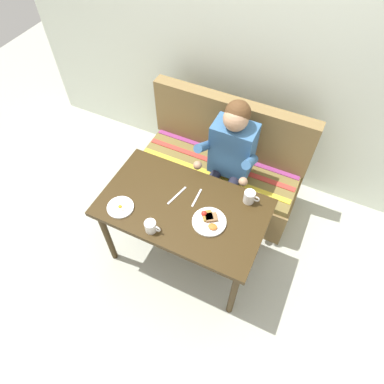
{
  "coord_description": "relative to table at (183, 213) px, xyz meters",
  "views": [
    {
      "loc": [
        0.66,
        -1.22,
        2.71
      ],
      "look_at": [
        0.0,
        0.15,
        0.72
      ],
      "focal_mm": 31.69,
      "sensor_mm": 36.0,
      "label": 1
    }
  ],
  "objects": [
    {
      "name": "back_wall",
      "position": [
        0.0,
        1.27,
        0.65
      ],
      "size": [
        4.4,
        0.1,
        2.6
      ],
      "primitive_type": "cube",
      "color": "silver",
      "rests_on": "ground"
    },
    {
      "name": "plate_breakfast",
      "position": [
        0.22,
        -0.04,
        0.1
      ],
      "size": [
        0.24,
        0.24,
        0.05
      ],
      "color": "white",
      "rests_on": "table"
    },
    {
      "name": "coffee_mug",
      "position": [
        0.41,
        0.25,
        0.13
      ],
      "size": [
        0.12,
        0.08,
        0.1
      ],
      "color": "white",
      "rests_on": "table"
    },
    {
      "name": "ground_plane",
      "position": [
        0.0,
        0.0,
        -0.65
      ],
      "size": [
        8.0,
        8.0,
        0.0
      ],
      "primitive_type": "plane",
      "color": "#B4B6A7"
    },
    {
      "name": "couch",
      "position": [
        0.0,
        0.76,
        -0.32
      ],
      "size": [
        1.44,
        0.56,
        1.0
      ],
      "color": "olive",
      "rests_on": "ground"
    },
    {
      "name": "coffee_mug_second",
      "position": [
        -0.1,
        -0.27,
        0.13
      ],
      "size": [
        0.12,
        0.08,
        0.09
      ],
      "color": "white",
      "rests_on": "table"
    },
    {
      "name": "fork",
      "position": [
        0.06,
        0.11,
        0.08
      ],
      "size": [
        0.02,
        0.17,
        0.0
      ],
      "primitive_type": "cube",
      "rotation": [
        0.0,
        0.0,
        0.04
      ],
      "color": "silver",
      "rests_on": "table"
    },
    {
      "name": "plate_eggs",
      "position": [
        -0.39,
        -0.21,
        0.09
      ],
      "size": [
        0.19,
        0.19,
        0.04
      ],
      "color": "white",
      "rests_on": "table"
    },
    {
      "name": "person",
      "position": [
        0.12,
        0.59,
        0.09
      ],
      "size": [
        0.45,
        0.61,
        1.21
      ],
      "color": "#386594",
      "rests_on": "ground"
    },
    {
      "name": "table",
      "position": [
        0.0,
        0.0,
        0.0
      ],
      "size": [
        1.2,
        0.7,
        0.73
      ],
      "color": "#362610",
      "rests_on": "ground"
    },
    {
      "name": "knife",
      "position": [
        -0.08,
        0.06,
        0.08
      ],
      "size": [
        0.06,
        0.2,
        0.0
      ],
      "primitive_type": "cube",
      "rotation": [
        0.0,
        0.0,
        -0.24
      ],
      "color": "silver",
      "rests_on": "table"
    }
  ]
}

